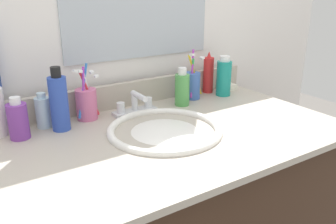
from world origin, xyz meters
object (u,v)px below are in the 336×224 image
(bottle_toner_green, at_px, (182,89))
(bottle_mouthwash_teal, at_px, (224,77))
(faucet, at_px, (136,106))
(bottle_shampoo_blue, at_px, (59,102))
(bottle_gel_clear, at_px, (43,112))
(cup_pink, at_px, (87,103))
(cup_blue_plastic, at_px, (192,85))
(bottle_spray_red, at_px, (208,74))
(bottle_cream_purple, at_px, (18,120))
(soap_bar, at_px, (229,87))

(bottle_toner_green, distance_m, bottle_mouthwash_teal, 0.22)
(faucet, bearing_deg, bottle_shampoo_blue, -178.98)
(bottle_gel_clear, height_order, bottle_toner_green, bottle_toner_green)
(cup_pink, bearing_deg, cup_blue_plastic, -1.09)
(bottle_spray_red, bearing_deg, bottle_gel_clear, -178.26)
(cup_blue_plastic, relative_size, cup_pink, 1.03)
(cup_pink, bearing_deg, bottle_gel_clear, 178.53)
(bottle_mouthwash_teal, bearing_deg, cup_pink, 175.67)
(bottle_spray_red, relative_size, bottle_toner_green, 1.20)
(bottle_cream_purple, xyz_separation_m, cup_blue_plastic, (0.66, 0.04, 0.00))
(cup_pink, xyz_separation_m, soap_bar, (0.64, 0.00, -0.04))
(faucet, bearing_deg, cup_pink, 165.74)
(bottle_toner_green, bearing_deg, bottle_cream_purple, 179.08)
(bottle_spray_red, xyz_separation_m, bottle_gel_clear, (-0.69, -0.02, -0.03))
(bottle_gel_clear, bearing_deg, bottle_mouthwash_teal, -3.76)
(soap_bar, bearing_deg, bottle_gel_clear, 179.86)
(faucet, bearing_deg, bottle_spray_red, 9.85)
(faucet, distance_m, cup_pink, 0.17)
(bottle_gel_clear, bearing_deg, soap_bar, -0.14)
(bottle_spray_red, height_order, cup_blue_plastic, cup_blue_plastic)
(bottle_shampoo_blue, bearing_deg, cup_pink, 24.21)
(bottle_gel_clear, relative_size, bottle_mouthwash_teal, 0.70)
(bottle_shampoo_blue, xyz_separation_m, cup_pink, (0.10, 0.05, -0.03))
(bottle_cream_purple, bearing_deg, bottle_gel_clear, 30.40)
(bottle_shampoo_blue, distance_m, cup_blue_plastic, 0.54)
(bottle_shampoo_blue, height_order, cup_blue_plastic, bottle_shampoo_blue)
(bottle_cream_purple, bearing_deg, cup_blue_plastic, 3.23)
(bottle_shampoo_blue, distance_m, bottle_mouthwash_teal, 0.67)
(bottle_toner_green, bearing_deg, bottle_gel_clear, 173.27)
(bottle_gel_clear, height_order, bottle_cream_purple, bottle_cream_purple)
(bottle_mouthwash_teal, relative_size, soap_bar, 2.56)
(bottle_gel_clear, height_order, bottle_mouthwash_teal, bottle_mouthwash_teal)
(bottle_spray_red, bearing_deg, bottle_toner_green, -157.21)
(bottle_mouthwash_teal, relative_size, cup_pink, 0.86)
(cup_pink, bearing_deg, bottle_mouthwash_teal, -4.33)
(bottle_spray_red, distance_m, cup_blue_plastic, 0.11)
(bottle_shampoo_blue, relative_size, bottle_mouthwash_teal, 1.24)
(faucet, distance_m, bottle_spray_red, 0.39)
(bottle_shampoo_blue, distance_m, soap_bar, 0.75)
(bottle_mouthwash_teal, height_order, soap_bar, bottle_mouthwash_teal)
(bottle_gel_clear, relative_size, soap_bar, 1.79)
(bottle_toner_green, bearing_deg, cup_pink, 171.18)
(cup_pink, height_order, soap_bar, cup_pink)
(bottle_spray_red, height_order, cup_pink, cup_pink)
(bottle_shampoo_blue, height_order, bottle_mouthwash_teal, bottle_shampoo_blue)
(faucet, xyz_separation_m, bottle_gel_clear, (-0.31, 0.05, 0.02))
(bottle_mouthwash_teal, bearing_deg, bottle_spray_red, 111.03)
(bottle_spray_red, xyz_separation_m, cup_pink, (-0.54, -0.02, -0.02))
(bottle_spray_red, distance_m, bottle_shampoo_blue, 0.65)
(bottle_cream_purple, relative_size, cup_pink, 0.67)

